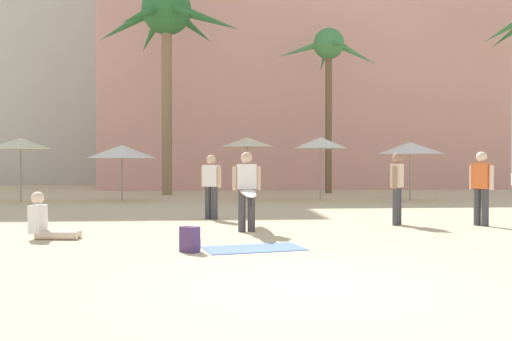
{
  "coord_description": "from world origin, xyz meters",
  "views": [
    {
      "loc": [
        -1.24,
        -6.26,
        1.48
      ],
      "look_at": [
        -0.29,
        6.43,
        1.27
      ],
      "focal_mm": 37.68,
      "sensor_mm": 36.0,
      "label": 1
    }
  ],
  "objects_px": {
    "palm_tree_far_left": "(167,23)",
    "cafe_umbrella_3": "(410,148)",
    "palm_tree_left": "(329,57)",
    "person_near_right": "(481,185)",
    "cafe_umbrella_2": "(122,152)",
    "person_far_right": "(397,185)",
    "beach_towel": "(254,248)",
    "cafe_umbrella_0": "(321,143)",
    "backpack": "(190,240)",
    "person_near_left": "(211,184)",
    "person_mid_left": "(246,188)",
    "cafe_umbrella_1": "(20,144)",
    "cafe_umbrella_4": "(247,142)",
    "person_mid_right": "(46,222)"
  },
  "relations": [
    {
      "from": "person_near_right",
      "to": "palm_tree_left",
      "type": "bearing_deg",
      "value": 64.2
    },
    {
      "from": "palm_tree_left",
      "to": "cafe_umbrella_2",
      "type": "height_order",
      "value": "palm_tree_left"
    },
    {
      "from": "palm_tree_far_left",
      "to": "cafe_umbrella_4",
      "type": "xyz_separation_m",
      "value": [
        3.36,
        -3.64,
        -5.43
      ]
    },
    {
      "from": "cafe_umbrella_0",
      "to": "cafe_umbrella_1",
      "type": "relative_size",
      "value": 1.03
    },
    {
      "from": "cafe_umbrella_4",
      "to": "person_near_left",
      "type": "bearing_deg",
      "value": -101.15
    },
    {
      "from": "cafe_umbrella_1",
      "to": "cafe_umbrella_4",
      "type": "xyz_separation_m",
      "value": [
        8.32,
        0.28,
        0.08
      ]
    },
    {
      "from": "cafe_umbrella_2",
      "to": "beach_towel",
      "type": "bearing_deg",
      "value": -69.94
    },
    {
      "from": "palm_tree_far_left",
      "to": "cafe_umbrella_3",
      "type": "bearing_deg",
      "value": -23.46
    },
    {
      "from": "cafe_umbrella_0",
      "to": "beach_towel",
      "type": "distance_m",
      "value": 11.89
    },
    {
      "from": "cafe_umbrella_0",
      "to": "cafe_umbrella_3",
      "type": "distance_m",
      "value": 3.42
    },
    {
      "from": "backpack",
      "to": "cafe_umbrella_0",
      "type": "bearing_deg",
      "value": 17.38
    },
    {
      "from": "cafe_umbrella_2",
      "to": "person_near_left",
      "type": "bearing_deg",
      "value": -63.05
    },
    {
      "from": "palm_tree_far_left",
      "to": "cafe_umbrella_2",
      "type": "xyz_separation_m",
      "value": [
        -1.37,
        -3.6,
        -5.79
      ]
    },
    {
      "from": "cafe_umbrella_4",
      "to": "beach_towel",
      "type": "height_order",
      "value": "cafe_umbrella_4"
    },
    {
      "from": "palm_tree_far_left",
      "to": "person_far_right",
      "type": "height_order",
      "value": "palm_tree_far_left"
    },
    {
      "from": "cafe_umbrella_2",
      "to": "backpack",
      "type": "bearing_deg",
      "value": -75.1
    },
    {
      "from": "cafe_umbrella_4",
      "to": "person_far_right",
      "type": "bearing_deg",
      "value": -69.82
    },
    {
      "from": "palm_tree_left",
      "to": "cafe_umbrella_1",
      "type": "relative_size",
      "value": 3.27
    },
    {
      "from": "palm_tree_far_left",
      "to": "person_near_left",
      "type": "bearing_deg",
      "value": -78.79
    },
    {
      "from": "person_near_left",
      "to": "person_mid_right",
      "type": "bearing_deg",
      "value": -9.51
    },
    {
      "from": "cafe_umbrella_0",
      "to": "palm_tree_left",
      "type": "bearing_deg",
      "value": 74.32
    },
    {
      "from": "person_far_right",
      "to": "person_mid_right",
      "type": "xyz_separation_m",
      "value": [
        -7.46,
        -1.72,
        -0.61
      ]
    },
    {
      "from": "palm_tree_far_left",
      "to": "person_near_left",
      "type": "relative_size",
      "value": 5.62
    },
    {
      "from": "cafe_umbrella_3",
      "to": "person_near_right",
      "type": "relative_size",
      "value": 1.48
    },
    {
      "from": "person_near_left",
      "to": "person_near_right",
      "type": "relative_size",
      "value": 0.97
    },
    {
      "from": "cafe_umbrella_2",
      "to": "beach_towel",
      "type": "relative_size",
      "value": 1.56
    },
    {
      "from": "cafe_umbrella_0",
      "to": "cafe_umbrella_3",
      "type": "relative_size",
      "value": 0.96
    },
    {
      "from": "palm_tree_left",
      "to": "person_near_left",
      "type": "height_order",
      "value": "palm_tree_left"
    },
    {
      "from": "cafe_umbrella_1",
      "to": "cafe_umbrella_4",
      "type": "bearing_deg",
      "value": 1.92
    },
    {
      "from": "person_mid_left",
      "to": "cafe_umbrella_3",
      "type": "bearing_deg",
      "value": -39.54
    },
    {
      "from": "backpack",
      "to": "person_near_left",
      "type": "bearing_deg",
      "value": 34.98
    },
    {
      "from": "palm_tree_left",
      "to": "cafe_umbrella_2",
      "type": "bearing_deg",
      "value": -153.93
    },
    {
      "from": "cafe_umbrella_1",
      "to": "person_near_left",
      "type": "bearing_deg",
      "value": -42.39
    },
    {
      "from": "palm_tree_far_left",
      "to": "backpack",
      "type": "relative_size",
      "value": 22.17
    },
    {
      "from": "cafe_umbrella_1",
      "to": "beach_towel",
      "type": "relative_size",
      "value": 1.42
    },
    {
      "from": "palm_tree_far_left",
      "to": "beach_towel",
      "type": "height_order",
      "value": "palm_tree_far_left"
    },
    {
      "from": "cafe_umbrella_2",
      "to": "backpack",
      "type": "relative_size",
      "value": 6.16
    },
    {
      "from": "person_near_left",
      "to": "backpack",
      "type": "bearing_deg",
      "value": 30.62
    },
    {
      "from": "cafe_umbrella_3",
      "to": "person_mid_left",
      "type": "bearing_deg",
      "value": -128.2
    },
    {
      "from": "person_mid_left",
      "to": "person_near_right",
      "type": "bearing_deg",
      "value": -85.66
    },
    {
      "from": "palm_tree_far_left",
      "to": "cafe_umbrella_3",
      "type": "height_order",
      "value": "palm_tree_far_left"
    },
    {
      "from": "cafe_umbrella_0",
      "to": "person_far_right",
      "type": "distance_m",
      "value": 8.13
    },
    {
      "from": "cafe_umbrella_3",
      "to": "backpack",
      "type": "relative_size",
      "value": 6.01
    },
    {
      "from": "cafe_umbrella_1",
      "to": "person_near_left",
      "type": "relative_size",
      "value": 1.42
    },
    {
      "from": "cafe_umbrella_2",
      "to": "person_far_right",
      "type": "xyz_separation_m",
      "value": [
        7.75,
        -8.27,
        -0.94
      ]
    },
    {
      "from": "person_mid_left",
      "to": "person_far_right",
      "type": "xyz_separation_m",
      "value": [
        3.57,
        0.84,
        0.01
      ]
    },
    {
      "from": "cafe_umbrella_2",
      "to": "cafe_umbrella_1",
      "type": "bearing_deg",
      "value": -174.95
    },
    {
      "from": "person_mid_right",
      "to": "beach_towel",
      "type": "bearing_deg",
      "value": -14.55
    },
    {
      "from": "palm_tree_far_left",
      "to": "person_near_right",
      "type": "bearing_deg",
      "value": -55.8
    },
    {
      "from": "palm_tree_left",
      "to": "person_near_right",
      "type": "xyz_separation_m",
      "value": [
        0.84,
        -12.87,
        -5.45
      ]
    }
  ]
}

